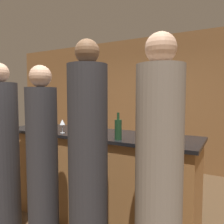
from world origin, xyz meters
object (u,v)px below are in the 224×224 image
guest_0 (43,169)px  wine_bottle_1 (118,129)px  bartender (154,144)px  wine_bottle_0 (175,126)px  guest_2 (88,171)px  ice_bucket (86,124)px  guest_3 (2,156)px  guest_1 (159,184)px

guest_0 → wine_bottle_1: size_ratio=6.55×
bartender → wine_bottle_0: bearing=127.7°
guest_2 → ice_bucket: 1.04m
guest_0 → guest_3: guest_3 is taller
guest_0 → guest_1: guest_1 is taller
guest_1 → wine_bottle_1: bearing=139.5°
guest_1 → ice_bucket: bearing=146.9°
ice_bucket → guest_2: bearing=-53.3°
guest_1 → wine_bottle_0: 1.06m
guest_0 → guest_2: guest_2 is taller
guest_3 → wine_bottle_1: bearing=21.8°
guest_2 → ice_bucket: size_ratio=10.09×
guest_0 → guest_2: size_ratio=0.92×
bartender → guest_1: bearing=109.2°
bartender → ice_bucket: bearing=50.9°
guest_3 → wine_bottle_1: guest_3 is taller
wine_bottle_0 → guest_2: bearing=-112.9°
guest_1 → guest_3: 1.78m
wine_bottle_0 → bartender: bearing=127.7°
guest_1 → ice_bucket: (-1.18, 0.77, 0.27)m
wine_bottle_1 → ice_bucket: (-0.60, 0.27, -0.01)m
guest_1 → guest_3: size_ratio=1.04×
wine_bottle_0 → wine_bottle_1: 0.69m
bartender → wine_bottle_0: size_ratio=6.40×
guest_3 → wine_bottle_1: (1.20, 0.48, 0.32)m
guest_1 → guest_2: bearing=-175.6°
wine_bottle_0 → wine_bottle_1: (-0.46, -0.52, 0.00)m
guest_0 → guest_3: bearing=175.8°
guest_3 → ice_bucket: 1.01m
bartender → wine_bottle_1: bartender is taller
bartender → ice_bucket: (-0.64, -0.78, 0.34)m
ice_bucket → wine_bottle_0: bearing=13.2°
wine_bottle_0 → wine_bottle_1: wine_bottle_0 is taller
guest_0 → wine_bottle_0: guest_0 is taller
guest_1 → guest_2: size_ratio=0.99×
bartender → guest_0: bearing=70.5°
bartender → guest_1: (0.54, -1.55, 0.08)m
bartender → guest_2: 1.60m
guest_2 → ice_bucket: bearing=126.7°
guest_0 → wine_bottle_1: bearing=45.4°
wine_bottle_1 → ice_bucket: 0.65m
bartender → guest_2: guest_2 is taller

